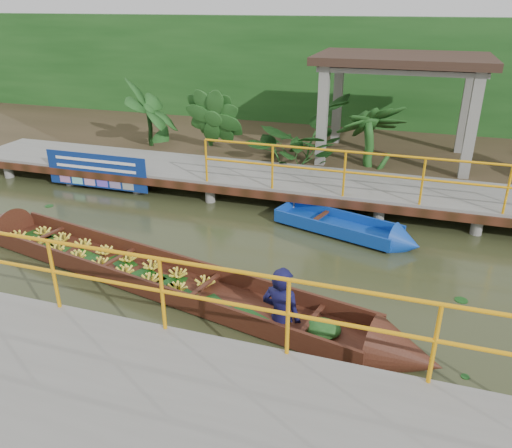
% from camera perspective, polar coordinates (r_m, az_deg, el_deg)
% --- Properties ---
extents(ground, '(80.00, 80.00, 0.00)m').
position_cam_1_polar(ground, '(9.57, -5.92, -3.79)').
color(ground, '#282E17').
rests_on(ground, ground).
extents(land_strip, '(30.00, 8.00, 0.45)m').
position_cam_1_polar(land_strip, '(16.16, 4.71, 8.89)').
color(land_strip, '#302818').
rests_on(land_strip, ground).
extents(far_dock, '(16.00, 2.06, 1.66)m').
position_cam_1_polar(far_dock, '(12.32, 0.39, 5.29)').
color(far_dock, slate).
rests_on(far_dock, ground).
extents(near_dock, '(18.00, 2.40, 1.73)m').
position_cam_1_polar(near_dock, '(5.99, -13.62, -20.71)').
color(near_dock, slate).
rests_on(near_dock, ground).
extents(pavilion, '(4.40, 3.00, 3.00)m').
position_cam_1_polar(pavilion, '(14.10, 16.33, 16.55)').
color(pavilion, slate).
rests_on(pavilion, ground).
extents(foliage_backdrop, '(30.00, 0.80, 4.00)m').
position_cam_1_polar(foliage_backdrop, '(18.21, 6.83, 16.23)').
color(foliage_backdrop, '#174415').
rests_on(foliage_backdrop, ground).
extents(vendor_boat, '(9.46, 2.87, 2.16)m').
position_cam_1_polar(vendor_boat, '(8.54, -9.55, -5.76)').
color(vendor_boat, '#3B1810').
rests_on(vendor_boat, ground).
extents(moored_blue_boat, '(3.18, 1.66, 0.74)m').
position_cam_1_polar(moored_blue_boat, '(10.37, 12.93, -1.18)').
color(moored_blue_boat, '#0E399D').
rests_on(moored_blue_boat, ground).
extents(blue_banner, '(2.83, 0.04, 0.88)m').
position_cam_1_polar(blue_banner, '(13.23, -17.79, 5.82)').
color(blue_banner, navy).
rests_on(blue_banner, ground).
extents(tropical_plants, '(14.36, 1.36, 1.70)m').
position_cam_1_polar(tropical_plants, '(13.44, 12.13, 10.01)').
color(tropical_plants, '#174415').
rests_on(tropical_plants, ground).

